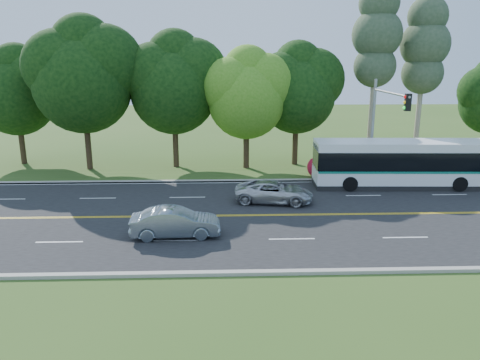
{
  "coord_description": "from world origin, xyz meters",
  "views": [
    {
      "loc": [
        -3.71,
        -24.27,
        8.49
      ],
      "look_at": [
        -2.79,
        2.0,
        1.5
      ],
      "focal_mm": 35.0,
      "sensor_mm": 36.0,
      "label": 1
    }
  ],
  "objects_px": {
    "suv": "(274,192)",
    "sedan": "(175,222)",
    "traffic_signal": "(383,117)",
    "transit_bus": "(404,164)"
  },
  "relations": [
    {
      "from": "transit_bus",
      "to": "sedan",
      "type": "distance_m",
      "value": 16.6
    },
    {
      "from": "traffic_signal",
      "to": "sedan",
      "type": "xyz_separation_m",
      "value": [
        -12.58,
        -8.36,
        -3.94
      ]
    },
    {
      "from": "traffic_signal",
      "to": "suv",
      "type": "distance_m",
      "value": 8.81
    },
    {
      "from": "sedan",
      "to": "traffic_signal",
      "type": "bearing_deg",
      "value": -59.59
    },
    {
      "from": "traffic_signal",
      "to": "transit_bus",
      "type": "xyz_separation_m",
      "value": [
        1.68,
        0.1,
        -3.13
      ]
    },
    {
      "from": "sedan",
      "to": "suv",
      "type": "bearing_deg",
      "value": -48.33
    },
    {
      "from": "suv",
      "to": "sedan",
      "type": "bearing_deg",
      "value": 144.77
    },
    {
      "from": "sedan",
      "to": "suv",
      "type": "relative_size",
      "value": 0.93
    },
    {
      "from": "traffic_signal",
      "to": "suv",
      "type": "relative_size",
      "value": 1.52
    },
    {
      "from": "traffic_signal",
      "to": "sedan",
      "type": "height_order",
      "value": "traffic_signal"
    }
  ]
}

